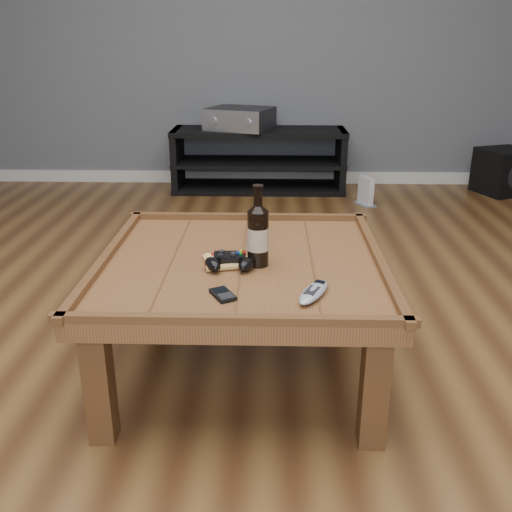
{
  "coord_description": "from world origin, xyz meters",
  "views": [
    {
      "loc": [
        0.1,
        -1.89,
        1.2
      ],
      "look_at": [
        0.05,
        -0.14,
        0.52
      ],
      "focal_mm": 40.0,
      "sensor_mm": 36.0,
      "label": 1
    }
  ],
  "objects_px": {
    "beer_bottle": "(258,234)",
    "game_console": "(366,192)",
    "coffee_table": "(242,275)",
    "game_controller": "(230,262)",
    "media_console": "(259,160)",
    "remote_control": "(314,292)",
    "subwoofer": "(504,171)",
    "smartphone": "(223,294)",
    "pizza_slice": "(221,261)",
    "av_receiver": "(240,119)"
  },
  "relations": [
    {
      "from": "beer_bottle",
      "to": "game_console",
      "type": "height_order",
      "value": "beer_bottle"
    },
    {
      "from": "coffee_table",
      "to": "game_controller",
      "type": "height_order",
      "value": "game_controller"
    },
    {
      "from": "coffee_table",
      "to": "game_console",
      "type": "bearing_deg",
      "value": 70.48
    },
    {
      "from": "game_controller",
      "to": "coffee_table",
      "type": "bearing_deg",
      "value": 62.64
    },
    {
      "from": "media_console",
      "to": "remote_control",
      "type": "bearing_deg",
      "value": -85.58
    },
    {
      "from": "media_console",
      "to": "subwoofer",
      "type": "xyz_separation_m",
      "value": [
        1.98,
        -0.06,
        -0.07
      ]
    },
    {
      "from": "smartphone",
      "to": "subwoofer",
      "type": "relative_size",
      "value": 0.24
    },
    {
      "from": "game_controller",
      "to": "smartphone",
      "type": "height_order",
      "value": "game_controller"
    },
    {
      "from": "game_console",
      "to": "subwoofer",
      "type": "bearing_deg",
      "value": -4.43
    },
    {
      "from": "pizza_slice",
      "to": "game_console",
      "type": "distance_m",
      "value": 2.52
    },
    {
      "from": "beer_bottle",
      "to": "av_receiver",
      "type": "distance_m",
      "value": 2.8
    },
    {
      "from": "beer_bottle",
      "to": "game_controller",
      "type": "height_order",
      "value": "beer_bottle"
    },
    {
      "from": "game_controller",
      "to": "av_receiver",
      "type": "distance_m",
      "value": 2.83
    },
    {
      "from": "game_controller",
      "to": "subwoofer",
      "type": "xyz_separation_m",
      "value": [
        2.02,
        2.78,
        -0.3
      ]
    },
    {
      "from": "media_console",
      "to": "beer_bottle",
      "type": "distance_m",
      "value": 2.81
    },
    {
      "from": "game_controller",
      "to": "pizza_slice",
      "type": "bearing_deg",
      "value": 119.51
    },
    {
      "from": "media_console",
      "to": "game_controller",
      "type": "distance_m",
      "value": 2.84
    },
    {
      "from": "pizza_slice",
      "to": "smartphone",
      "type": "distance_m",
      "value": 0.28
    },
    {
      "from": "av_receiver",
      "to": "remote_control",
      "type": "bearing_deg",
      "value": -62.64
    },
    {
      "from": "av_receiver",
      "to": "beer_bottle",
      "type": "bearing_deg",
      "value": -65.59
    },
    {
      "from": "beer_bottle",
      "to": "pizza_slice",
      "type": "bearing_deg",
      "value": 172.92
    },
    {
      "from": "remote_control",
      "to": "pizza_slice",
      "type": "bearing_deg",
      "value": 163.17
    },
    {
      "from": "coffee_table",
      "to": "game_controller",
      "type": "xyz_separation_m",
      "value": [
        -0.04,
        -0.08,
        0.08
      ]
    },
    {
      "from": "pizza_slice",
      "to": "remote_control",
      "type": "relative_size",
      "value": 1.28
    },
    {
      "from": "game_controller",
      "to": "pizza_slice",
      "type": "relative_size",
      "value": 0.75
    },
    {
      "from": "coffee_table",
      "to": "beer_bottle",
      "type": "xyz_separation_m",
      "value": [
        0.06,
        -0.05,
        0.17
      ]
    },
    {
      "from": "coffee_table",
      "to": "remote_control",
      "type": "relative_size",
      "value": 5.08
    },
    {
      "from": "coffee_table",
      "to": "pizza_slice",
      "type": "height_order",
      "value": "coffee_table"
    },
    {
      "from": "game_controller",
      "to": "subwoofer",
      "type": "distance_m",
      "value": 3.45
    },
    {
      "from": "coffee_table",
      "to": "media_console",
      "type": "distance_m",
      "value": 2.75
    },
    {
      "from": "media_console",
      "to": "game_console",
      "type": "distance_m",
      "value": 0.94
    },
    {
      "from": "media_console",
      "to": "game_controller",
      "type": "relative_size",
      "value": 7.13
    },
    {
      "from": "media_console",
      "to": "remote_control",
      "type": "height_order",
      "value": "media_console"
    },
    {
      "from": "beer_bottle",
      "to": "smartphone",
      "type": "xyz_separation_m",
      "value": [
        -0.1,
        -0.26,
        -0.11
      ]
    },
    {
      "from": "media_console",
      "to": "smartphone",
      "type": "distance_m",
      "value": 3.07
    },
    {
      "from": "subwoofer",
      "to": "game_console",
      "type": "bearing_deg",
      "value": 178.13
    },
    {
      "from": "subwoofer",
      "to": "game_console",
      "type": "relative_size",
      "value": 2.1
    },
    {
      "from": "media_console",
      "to": "subwoofer",
      "type": "height_order",
      "value": "media_console"
    },
    {
      "from": "beer_bottle",
      "to": "remote_control",
      "type": "distance_m",
      "value": 0.32
    },
    {
      "from": "beer_bottle",
      "to": "smartphone",
      "type": "relative_size",
      "value": 2.53
    },
    {
      "from": "pizza_slice",
      "to": "av_receiver",
      "type": "distance_m",
      "value": 2.78
    },
    {
      "from": "media_console",
      "to": "smartphone",
      "type": "height_order",
      "value": "media_console"
    },
    {
      "from": "coffee_table",
      "to": "smartphone",
      "type": "height_order",
      "value": "coffee_table"
    },
    {
      "from": "subwoofer",
      "to": "game_console",
      "type": "height_order",
      "value": "subwoofer"
    },
    {
      "from": "subwoofer",
      "to": "game_controller",
      "type": "bearing_deg",
      "value": -146.65
    },
    {
      "from": "coffee_table",
      "to": "subwoofer",
      "type": "height_order",
      "value": "coffee_table"
    },
    {
      "from": "media_console",
      "to": "pizza_slice",
      "type": "distance_m",
      "value": 2.79
    },
    {
      "from": "game_controller",
      "to": "game_console",
      "type": "height_order",
      "value": "game_controller"
    },
    {
      "from": "subwoofer",
      "to": "game_console",
      "type": "xyz_separation_m",
      "value": [
        -1.17,
        -0.4,
        -0.08
      ]
    },
    {
      "from": "media_console",
      "to": "pizza_slice",
      "type": "relative_size",
      "value": 5.38
    }
  ]
}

